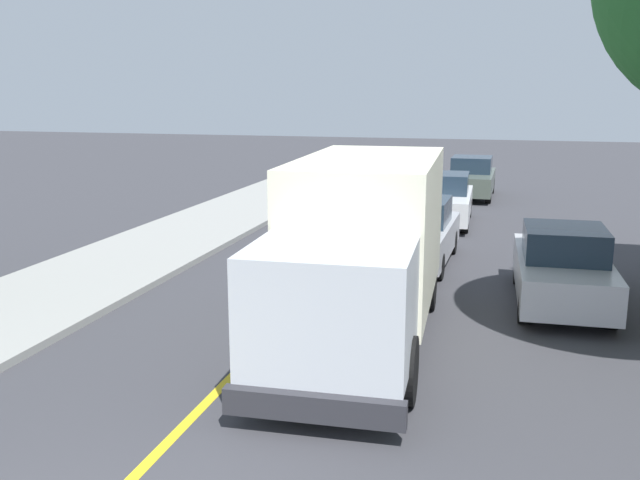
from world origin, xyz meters
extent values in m
cube|color=gold|center=(0.00, 10.00, 0.00)|extent=(0.16, 56.00, 0.01)
cube|color=#F2EDCC|center=(1.57, 8.35, 1.90)|extent=(2.61, 5.10, 2.60)
cube|color=silver|center=(1.72, 4.85, 1.45)|extent=(2.36, 2.09, 1.70)
cube|color=#1E2D3D|center=(1.75, 3.95, 1.82)|extent=(2.04, 0.17, 0.75)
cube|color=#2D2D33|center=(1.76, 3.77, 0.42)|extent=(2.41, 0.30, 0.36)
cylinder|color=black|center=(2.76, 5.10, 0.50)|extent=(0.34, 1.01, 1.00)
cylinder|color=black|center=(0.66, 5.01, 0.50)|extent=(0.34, 1.01, 1.00)
cylinder|color=black|center=(2.56, 9.64, 0.50)|extent=(0.34, 1.01, 1.00)
cylinder|color=black|center=(0.47, 9.55, 0.50)|extent=(0.34, 1.01, 1.00)
cube|color=#B7B7BC|center=(1.81, 13.37, 0.65)|extent=(1.94, 4.45, 0.76)
cube|color=#1E2D3D|center=(1.81, 13.52, 1.35)|extent=(1.64, 1.85, 0.64)
cylinder|color=black|center=(2.55, 11.94, 0.32)|extent=(0.24, 0.65, 0.64)
cylinder|color=black|center=(0.97, 11.99, 0.32)|extent=(0.24, 0.65, 0.64)
cylinder|color=black|center=(2.64, 14.76, 0.32)|extent=(0.24, 0.65, 0.64)
cylinder|color=black|center=(1.06, 14.81, 0.32)|extent=(0.24, 0.65, 0.64)
cube|color=silver|center=(1.98, 19.09, 0.65)|extent=(1.91, 4.44, 0.76)
cube|color=#1E2D3D|center=(1.97, 19.24, 1.35)|extent=(1.63, 1.84, 0.64)
cylinder|color=black|center=(2.80, 17.70, 0.32)|extent=(0.24, 0.65, 0.64)
cylinder|color=black|center=(1.22, 17.66, 0.32)|extent=(0.24, 0.65, 0.64)
cylinder|color=black|center=(2.73, 20.51, 0.32)|extent=(0.24, 0.65, 0.64)
cylinder|color=black|center=(1.15, 20.47, 0.32)|extent=(0.24, 0.65, 0.64)
cube|color=#4C564C|center=(2.55, 25.27, 0.65)|extent=(1.87, 4.43, 0.76)
cube|color=#1E2D3D|center=(2.55, 25.42, 1.35)|extent=(1.61, 1.82, 0.64)
cylinder|color=black|center=(3.32, 23.85, 0.32)|extent=(0.23, 0.64, 0.64)
cylinder|color=black|center=(1.74, 23.87, 0.32)|extent=(0.23, 0.64, 0.64)
cylinder|color=black|center=(3.36, 26.67, 0.32)|extent=(0.23, 0.64, 0.64)
cylinder|color=black|center=(1.78, 26.69, 0.32)|extent=(0.23, 0.64, 0.64)
cube|color=#B7B7BC|center=(5.20, 10.66, 0.65)|extent=(1.92, 4.45, 0.76)
cube|color=#1E2D3D|center=(5.20, 10.51, 1.35)|extent=(1.63, 1.84, 0.64)
cylinder|color=black|center=(4.37, 12.05, 0.32)|extent=(0.24, 0.65, 0.64)
cylinder|color=black|center=(5.95, 12.09, 0.32)|extent=(0.24, 0.65, 0.64)
cylinder|color=black|center=(4.45, 9.23, 0.32)|extent=(0.24, 0.65, 0.64)
cylinder|color=black|center=(6.03, 9.28, 0.32)|extent=(0.24, 0.65, 0.64)
camera|label=1|loc=(4.00, -4.25, 4.42)|focal=39.45mm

